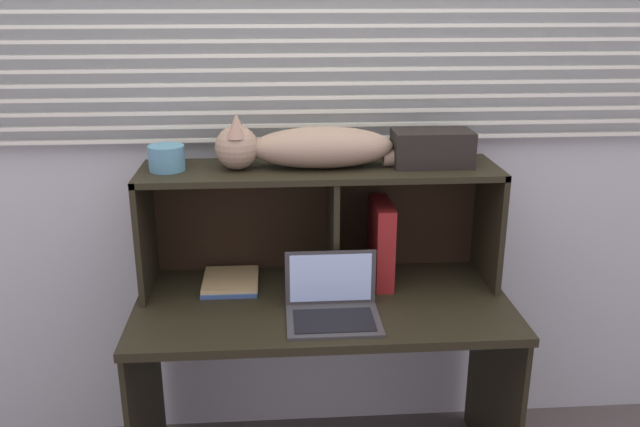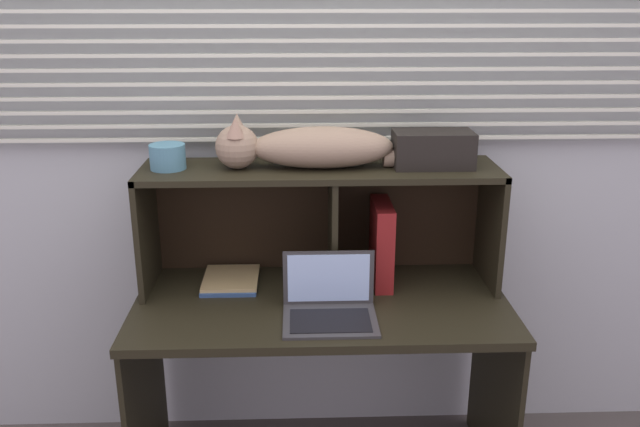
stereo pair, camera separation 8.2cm
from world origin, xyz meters
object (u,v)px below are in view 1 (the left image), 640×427
Objects in this scene: small_basket at (167,158)px; binder_upright at (381,242)px; book_stack at (231,282)px; laptop at (333,305)px; cat at (307,147)px; storage_box at (432,148)px.

binder_upright is at bearing 0.00° from small_basket.
binder_upright is 0.57m from book_stack.
binder_upright reaches higher than laptop.
cat is 2.64× the size of laptop.
laptop is 1.30× the size of book_stack.
storage_box is (0.44, 0.00, -0.01)m from cat.
laptop is (0.07, -0.27, -0.47)m from cat.
cat is 0.55m from laptop.
small_basket is (-0.20, -0.00, 0.47)m from book_stack.
small_basket is at bearing 180.00° from storage_box.
binder_upright is 0.39m from storage_box.
small_basket reaches higher than laptop.
small_basket is at bearing 153.66° from laptop.
binder_upright is 1.30× the size of book_stack.
small_basket is 0.92m from storage_box.
book_stack is at bearing 142.18° from laptop.
cat reaches higher than laptop.
storage_box is at bearing 0.00° from binder_upright.
small_basket is at bearing 180.00° from binder_upright.
small_basket is (-0.75, 0.00, 0.33)m from binder_upright.
cat is 6.59× the size of small_basket.
laptop is 0.65m from storage_box.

